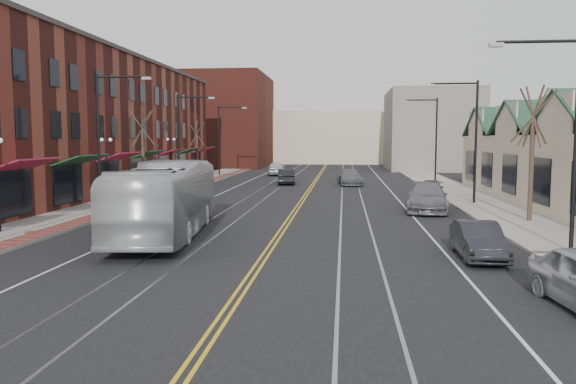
% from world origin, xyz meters
% --- Properties ---
extents(ground, '(160.00, 160.00, 0.00)m').
position_xyz_m(ground, '(0.00, 0.00, 0.00)').
color(ground, black).
rests_on(ground, ground).
extents(sidewalk_left, '(4.00, 120.00, 0.15)m').
position_xyz_m(sidewalk_left, '(-12.00, 20.00, 0.07)').
color(sidewalk_left, gray).
rests_on(sidewalk_left, ground).
extents(sidewalk_right, '(4.00, 120.00, 0.15)m').
position_xyz_m(sidewalk_right, '(12.00, 20.00, 0.07)').
color(sidewalk_right, gray).
rests_on(sidewalk_right, ground).
extents(building_left, '(10.00, 50.00, 11.00)m').
position_xyz_m(building_left, '(-19.00, 27.00, 5.50)').
color(building_left, maroon).
rests_on(building_left, ground).
extents(backdrop_left, '(14.00, 18.00, 14.00)m').
position_xyz_m(backdrop_left, '(-16.00, 70.00, 7.00)').
color(backdrop_left, maroon).
rests_on(backdrop_left, ground).
extents(backdrop_mid, '(22.00, 14.00, 9.00)m').
position_xyz_m(backdrop_mid, '(0.00, 85.00, 4.50)').
color(backdrop_mid, beige).
rests_on(backdrop_mid, ground).
extents(backdrop_right, '(12.00, 16.00, 11.00)m').
position_xyz_m(backdrop_right, '(15.00, 65.00, 5.50)').
color(backdrop_right, slate).
rests_on(backdrop_right, ground).
extents(streetlight_l_1, '(3.33, 0.25, 8.00)m').
position_xyz_m(streetlight_l_1, '(-11.05, 16.00, 5.03)').
color(streetlight_l_1, black).
rests_on(streetlight_l_1, sidewalk_left).
extents(streetlight_l_2, '(3.33, 0.25, 8.00)m').
position_xyz_m(streetlight_l_2, '(-11.05, 32.00, 5.03)').
color(streetlight_l_2, black).
rests_on(streetlight_l_2, sidewalk_left).
extents(streetlight_l_3, '(3.33, 0.25, 8.00)m').
position_xyz_m(streetlight_l_3, '(-11.05, 48.00, 5.03)').
color(streetlight_l_3, black).
rests_on(streetlight_l_3, sidewalk_left).
extents(streetlight_r_0, '(3.33, 0.25, 8.00)m').
position_xyz_m(streetlight_r_0, '(11.05, 6.00, 5.03)').
color(streetlight_r_0, black).
rests_on(streetlight_r_0, sidewalk_right).
extents(streetlight_r_1, '(3.33, 0.25, 8.00)m').
position_xyz_m(streetlight_r_1, '(11.05, 22.00, 5.03)').
color(streetlight_r_1, black).
rests_on(streetlight_r_1, sidewalk_right).
extents(streetlight_r_2, '(3.33, 0.25, 8.00)m').
position_xyz_m(streetlight_r_2, '(11.05, 38.00, 5.03)').
color(streetlight_r_2, black).
rests_on(streetlight_r_2, sidewalk_right).
extents(lamppost_l_2, '(0.84, 0.28, 4.27)m').
position_xyz_m(lamppost_l_2, '(-12.80, 20.00, 2.20)').
color(lamppost_l_2, black).
rests_on(lamppost_l_2, sidewalk_left).
extents(lamppost_l_3, '(0.84, 0.28, 4.27)m').
position_xyz_m(lamppost_l_3, '(-12.80, 34.00, 2.20)').
color(lamppost_l_3, black).
rests_on(lamppost_l_3, sidewalk_left).
extents(tree_left_near, '(1.78, 1.37, 6.48)m').
position_xyz_m(tree_left_near, '(-12.50, 26.00, 3.51)').
color(tree_left_near, '#382B21').
rests_on(tree_left_near, sidewalk_left).
extents(tree_left_far, '(1.66, 1.28, 6.02)m').
position_xyz_m(tree_left_far, '(-12.50, 42.00, 3.28)').
color(tree_left_far, '#382B21').
rests_on(tree_left_far, sidewalk_left).
extents(tree_right_mid, '(1.90, 1.46, 6.93)m').
position_xyz_m(tree_right_mid, '(12.50, 14.00, 3.75)').
color(tree_right_mid, '#382B21').
rests_on(tree_right_mid, sidewalk_right).
extents(manhole_far, '(0.60, 0.60, 0.02)m').
position_xyz_m(manhole_far, '(-11.20, 8.00, 0.16)').
color(manhole_far, '#592D19').
rests_on(manhole_far, sidewalk_left).
extents(traffic_signal, '(0.18, 0.15, 3.80)m').
position_xyz_m(traffic_signal, '(-10.60, 24.00, 2.35)').
color(traffic_signal, black).
rests_on(traffic_signal, sidewalk_left).
extents(transit_bus, '(4.06, 12.20, 3.34)m').
position_xyz_m(transit_bus, '(-5.00, 8.51, 1.67)').
color(transit_bus, '#BBBBBD').
rests_on(transit_bus, ground).
extents(parked_suv, '(2.97, 5.67, 1.52)m').
position_xyz_m(parked_suv, '(-7.50, 12.01, 0.76)').
color(parked_suv, silver).
rests_on(parked_suv, ground).
extents(parked_car_b, '(1.45, 4.08, 1.34)m').
position_xyz_m(parked_car_b, '(7.84, 4.96, 0.67)').
color(parked_car_b, '#232228').
rests_on(parked_car_b, ground).
extents(parked_car_c, '(3.10, 6.02, 1.67)m').
position_xyz_m(parked_car_c, '(7.92, 18.30, 0.84)').
color(parked_car_c, slate).
rests_on(parked_car_c, ground).
extents(parked_car_d, '(2.19, 4.32, 1.41)m').
position_xyz_m(parked_car_d, '(9.30, 25.76, 0.71)').
color(parked_car_d, black).
rests_on(parked_car_d, ground).
extents(distant_car_left, '(2.01, 4.56, 1.46)m').
position_xyz_m(distant_car_left, '(-2.58, 37.35, 0.73)').
color(distant_car_left, black).
rests_on(distant_car_left, ground).
extents(distant_car_right, '(2.58, 5.24, 1.46)m').
position_xyz_m(distant_car_right, '(3.47, 37.01, 0.73)').
color(distant_car_right, slate).
rests_on(distant_car_right, ground).
extents(distant_car_far, '(2.47, 5.00, 1.64)m').
position_xyz_m(distant_car_far, '(-5.10, 50.06, 0.82)').
color(distant_car_far, silver).
rests_on(distant_car_far, ground).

